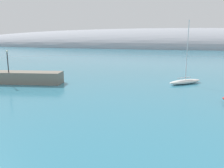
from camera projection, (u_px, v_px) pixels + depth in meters
distant_ridge at (164, 47)px, 181.24m from camera, size 398.17×86.48×27.91m
sailboat_white_mid_mooring at (185, 81)px, 40.03m from camera, size 6.03×5.49×10.72m
harbor_lamp_post at (7, 59)px, 39.07m from camera, size 0.36×0.36×3.77m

